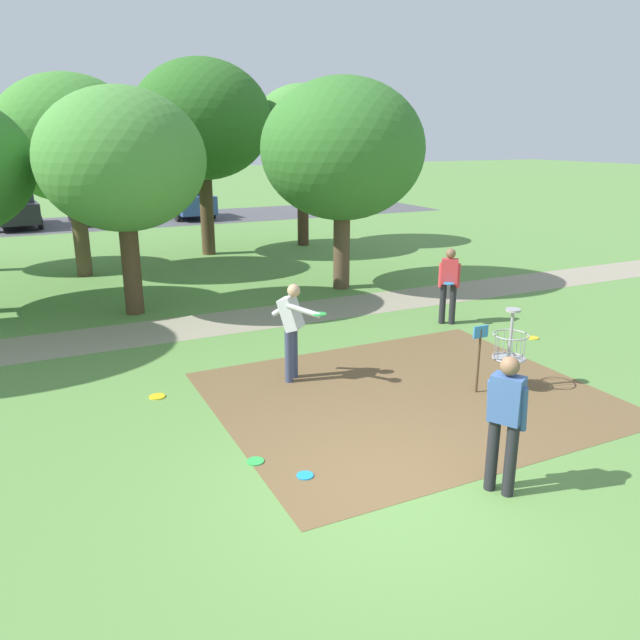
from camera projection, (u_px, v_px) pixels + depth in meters
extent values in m
plane|color=#5B8942|center=(392.00, 490.00, 7.38)|extent=(160.00, 160.00, 0.00)
cube|color=brown|center=(407.00, 396.00, 10.04)|extent=(6.05, 5.08, 0.01)
cylinder|color=#9E9EA3|center=(509.00, 351.00, 10.14)|extent=(0.05, 0.05, 1.35)
cylinder|color=#9E9EA3|center=(513.00, 310.00, 9.94)|extent=(0.24, 0.24, 0.04)
torus|color=#9E9EA3|center=(511.00, 335.00, 10.06)|extent=(0.58, 0.58, 0.02)
torus|color=#9E9EA3|center=(509.00, 358.00, 10.17)|extent=(0.55, 0.55, 0.03)
cylinder|color=#9E9EA3|center=(509.00, 359.00, 10.18)|extent=(0.48, 0.48, 0.02)
cylinder|color=gray|center=(521.00, 344.00, 10.21)|extent=(0.01, 0.01, 0.40)
cylinder|color=gray|center=(513.00, 342.00, 10.31)|extent=(0.01, 0.01, 0.40)
cylinder|color=gray|center=(504.00, 342.00, 10.34)|extent=(0.01, 0.01, 0.40)
cylinder|color=gray|center=(497.00, 343.00, 10.28)|extent=(0.01, 0.01, 0.40)
cylinder|color=gray|center=(495.00, 346.00, 10.15)|extent=(0.01, 0.01, 0.40)
cylinder|color=gray|center=(499.00, 348.00, 10.01)|extent=(0.01, 0.01, 0.40)
cylinder|color=gray|center=(507.00, 351.00, 9.91)|extent=(0.01, 0.01, 0.40)
cylinder|color=gray|center=(516.00, 351.00, 9.89)|extent=(0.01, 0.01, 0.40)
cylinder|color=gray|center=(523.00, 350.00, 9.95)|extent=(0.01, 0.01, 0.40)
cylinder|color=gray|center=(525.00, 347.00, 10.07)|extent=(0.01, 0.01, 0.40)
cylinder|color=#4C3823|center=(478.00, 361.00, 10.03)|extent=(0.04, 0.04, 1.10)
cube|color=#3384C6|center=(481.00, 332.00, 9.88)|extent=(0.28, 0.03, 0.20)
cylinder|color=#232328|center=(453.00, 304.00, 13.75)|extent=(0.14, 0.14, 0.92)
cylinder|color=#232328|center=(443.00, 304.00, 13.80)|extent=(0.14, 0.14, 0.92)
cube|color=#D1383D|center=(450.00, 271.00, 13.56)|extent=(0.42, 0.39, 0.56)
sphere|color=brown|center=(451.00, 253.00, 13.45)|extent=(0.22, 0.22, 0.22)
cylinder|color=#D1383D|center=(458.00, 276.00, 13.53)|extent=(0.17, 0.19, 0.55)
cylinder|color=#D1383D|center=(441.00, 275.00, 13.61)|extent=(0.17, 0.19, 0.55)
cylinder|color=#1E93DB|center=(449.00, 283.00, 13.46)|extent=(0.22, 0.22, 0.02)
cylinder|color=#232328|center=(492.00, 454.00, 7.27)|extent=(0.14, 0.14, 0.92)
cylinder|color=#232328|center=(511.00, 460.00, 7.15)|extent=(0.14, 0.14, 0.92)
cube|color=#385693|center=(507.00, 399.00, 7.00)|extent=(0.37, 0.42, 0.56)
sphere|color=brown|center=(510.00, 366.00, 6.88)|extent=(0.22, 0.22, 0.22)
cylinder|color=#385693|center=(491.00, 401.00, 7.14)|extent=(0.19, 0.16, 0.55)
cylinder|color=#385693|center=(523.00, 409.00, 6.93)|extent=(0.19, 0.16, 0.55)
cylinder|color=green|center=(510.00, 412.00, 7.21)|extent=(0.22, 0.22, 0.02)
cylinder|color=#384260|center=(294.00, 353.00, 10.68)|extent=(0.14, 0.14, 0.92)
cylinder|color=#384260|center=(289.00, 357.00, 10.49)|extent=(0.14, 0.14, 0.92)
cube|color=silver|center=(291.00, 313.00, 10.37)|extent=(0.52, 0.53, 0.60)
sphere|color=tan|center=(294.00, 290.00, 10.24)|extent=(0.22, 0.22, 0.22)
cylinder|color=silver|center=(304.00, 311.00, 10.09)|extent=(0.47, 0.48, 0.21)
cylinder|color=green|center=(320.00, 314.00, 10.01)|extent=(0.22, 0.22, 0.02)
cylinder|color=silver|center=(285.00, 307.00, 10.56)|extent=(0.40, 0.40, 0.37)
cylinder|color=#1E93DB|center=(305.00, 476.00, 7.67)|extent=(0.21, 0.21, 0.02)
cylinder|color=green|center=(255.00, 461.00, 8.00)|extent=(0.23, 0.23, 0.02)
cylinder|color=gold|center=(157.00, 397.00, 9.99)|extent=(0.26, 0.26, 0.02)
cylinder|color=gold|center=(533.00, 338.00, 12.89)|extent=(0.25, 0.25, 0.02)
cylinder|color=#4C3823|center=(207.00, 214.00, 21.66)|extent=(0.47, 0.47, 2.82)
ellipsoid|color=#2D6623|center=(202.00, 120.00, 20.75)|extent=(4.68, 4.68, 3.98)
cylinder|color=brown|center=(342.00, 250.00, 16.87)|extent=(0.45, 0.45, 2.10)
ellipsoid|color=#38752D|center=(343.00, 149.00, 16.10)|extent=(4.31, 4.31, 3.66)
cylinder|color=brown|center=(81.00, 236.00, 18.35)|extent=(0.45, 0.45, 2.40)
ellipsoid|color=#428433|center=(70.00, 139.00, 17.55)|extent=(4.23, 4.23, 3.59)
cylinder|color=#4C3823|center=(132.00, 269.00, 14.43)|extent=(0.43, 0.43, 2.15)
ellipsoid|color=#4C8E3D|center=(122.00, 160.00, 13.72)|extent=(3.74, 3.74, 3.17)
cylinder|color=#422D1E|center=(303.00, 206.00, 23.46)|extent=(0.43, 0.43, 2.98)
ellipsoid|color=#4C8E3D|center=(302.00, 128.00, 22.64)|extent=(3.63, 3.63, 3.09)
cube|color=#4C4C51|center=(103.00, 222.00, 30.09)|extent=(36.00, 6.00, 0.01)
cube|color=black|center=(14.00, 211.00, 28.28)|extent=(2.10, 4.32, 0.90)
cube|color=#2D333D|center=(12.00, 194.00, 28.05)|extent=(1.74, 2.29, 0.64)
cylinder|color=black|center=(34.00, 216.00, 29.92)|extent=(0.22, 0.61, 0.60)
cylinder|color=black|center=(40.00, 223.00, 27.75)|extent=(0.22, 0.61, 0.60)
cube|color=#B2B7BC|center=(97.00, 207.00, 29.80)|extent=(2.55, 4.46, 0.90)
cube|color=#2D333D|center=(95.00, 191.00, 29.58)|extent=(1.96, 2.44, 0.64)
cylinder|color=black|center=(71.00, 215.00, 30.42)|extent=(0.29, 0.62, 0.60)
cylinder|color=black|center=(107.00, 212.00, 31.45)|extent=(0.29, 0.62, 0.60)
cylinder|color=black|center=(87.00, 221.00, 28.41)|extent=(0.29, 0.62, 0.60)
cylinder|color=black|center=(125.00, 218.00, 29.44)|extent=(0.29, 0.62, 0.60)
cube|color=#2D4784|center=(186.00, 203.00, 31.62)|extent=(2.14, 4.33, 0.90)
cube|color=#2D333D|center=(185.00, 188.00, 31.40)|extent=(1.76, 2.31, 0.64)
cylinder|color=black|center=(162.00, 210.00, 32.39)|extent=(0.23, 0.61, 0.60)
cylinder|color=black|center=(195.00, 208.00, 33.27)|extent=(0.23, 0.61, 0.60)
cylinder|color=black|center=(178.00, 216.00, 30.24)|extent=(0.23, 0.61, 0.60)
cylinder|color=black|center=(212.00, 213.00, 31.12)|extent=(0.23, 0.61, 0.60)
cube|color=gray|center=(213.00, 324.00, 13.87)|extent=(40.00, 1.77, 0.00)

